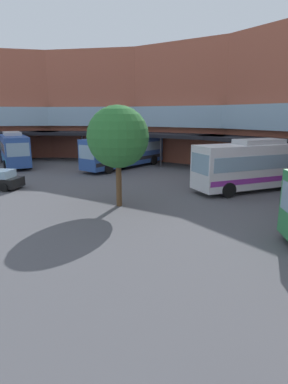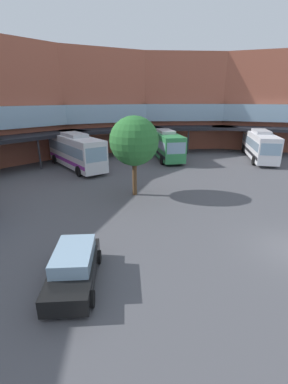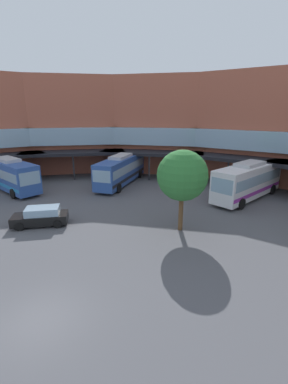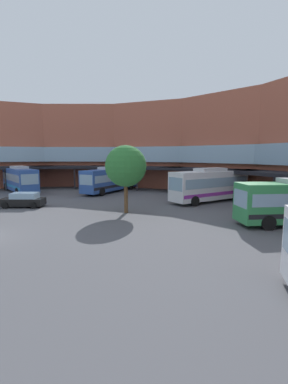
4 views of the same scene
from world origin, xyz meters
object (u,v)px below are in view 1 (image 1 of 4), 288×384
Objects in this scene: bus_3 at (14,148)px; bus_1 at (124,151)px; bus_0 at (257,164)px; plaza_tree at (118,137)px.

bus_1 is at bearing 54.16° from bus_3.
bus_1 is 13.29m from bus_3.
plaza_tree reaches higher than bus_0.
bus_1 is at bearing 147.22° from plaza_tree.
plaza_tree reaches higher than bus_1.
bus_0 is at bearing 35.47° from bus_3.
bus_0 is 0.95× the size of bus_1.
plaza_tree is (-2.22, -11.20, 2.43)m from bus_0.
plaza_tree reaches higher than bus_3.
bus_3 is at bearing -176.25° from plaza_tree.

